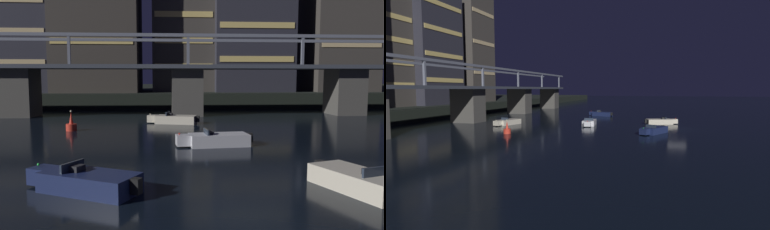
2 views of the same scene
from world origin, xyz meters
The scene contains 11 objects.
ground_plane centered at (0.00, 0.00, 0.00)m, with size 400.00×400.00×0.00m, color black.
far_riverbank centered at (0.00, 81.42, 1.10)m, with size 240.00×80.00×2.20m, color black.
river_bridge centered at (0.00, 33.41, 4.02)m, with size 84.08×6.40×9.38m.
tower_west_low centered at (-25.85, 51.10, 13.67)m, with size 12.20×11.37×23.25m.
tower_central centered at (0.34, 53.05, 12.55)m, with size 10.00×8.87×21.00m.
tower_east_tall centered at (11.64, 52.88, 15.32)m, with size 12.68×12.68×26.55m.
speedboat_near_center centered at (-5.67, 3.10, 0.41)m, with size 4.93×3.42×1.16m.
speedboat_near_right centered at (5.34, 2.30, 0.41)m, with size 2.99×5.12×1.16m.
speedboat_mid_left centered at (0.83, 12.84, 0.41)m, with size 5.23×2.21×1.16m.
speedboat_mid_center centered at (-1.71, 25.30, 0.41)m, with size 5.19×2.74×1.16m.
channel_buoy centered at (-10.56, 20.72, 0.48)m, with size 0.90×0.90×1.76m.
Camera 1 is at (-2.39, -11.89, 4.56)m, focal length 35.37 mm.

